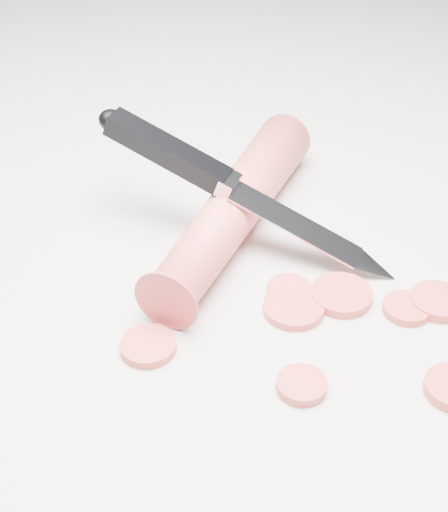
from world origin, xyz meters
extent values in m
plane|color=beige|center=(0.00, 0.00, 0.00)|extent=(2.40, 2.40, 0.00)
cylinder|color=#DB4844|center=(-0.02, 0.04, 0.02)|extent=(0.16, 0.20, 0.04)
cylinder|color=#C83736|center=(-0.10, -0.07, 0.00)|extent=(0.03, 0.03, 0.01)
cylinder|color=#C83736|center=(0.00, -0.04, 0.00)|extent=(0.03, 0.03, 0.01)
cylinder|color=#C83736|center=(0.03, -0.06, 0.00)|extent=(0.04, 0.04, 0.01)
cylinder|color=#C83736|center=(-0.02, -0.12, 0.00)|extent=(0.03, 0.03, 0.01)
cylinder|color=#C83736|center=(0.09, -0.08, 0.00)|extent=(0.04, 0.04, 0.01)
cylinder|color=#C83736|center=(-0.01, -0.06, 0.00)|extent=(0.04, 0.04, 0.01)
cylinder|color=#C83736|center=(0.07, -0.08, 0.00)|extent=(0.03, 0.03, 0.01)
camera|label=1|loc=(-0.13, -0.38, 0.31)|focal=50.00mm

